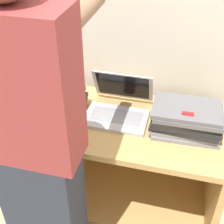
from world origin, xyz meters
TOP-DOWN VIEW (x-y plane):
  - cart at (0.00, 0.37)m, footprint 1.23×0.61m
  - laptop_open at (0.00, 0.36)m, footprint 0.35×0.33m
  - laptop_stack_left at (-0.38, 0.30)m, footprint 0.37×0.25m
  - laptop_stack_right at (0.38, 0.31)m, footprint 0.37×0.25m
  - person at (-0.22, -0.21)m, footprint 0.40×0.52m
  - inventory_tag at (0.38, 0.25)m, footprint 0.06×0.02m

SIDE VIEW (x-z plane):
  - cart at x=0.00m, z-range 0.00..0.59m
  - laptop_open at x=0.00m, z-range 0.52..0.75m
  - laptop_stack_left at x=-0.38m, z-range 0.59..0.72m
  - laptop_stack_right at x=0.38m, z-range 0.59..0.74m
  - inventory_tag at x=0.38m, z-range 0.74..0.75m
  - person at x=-0.22m, z-range 0.00..1.59m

